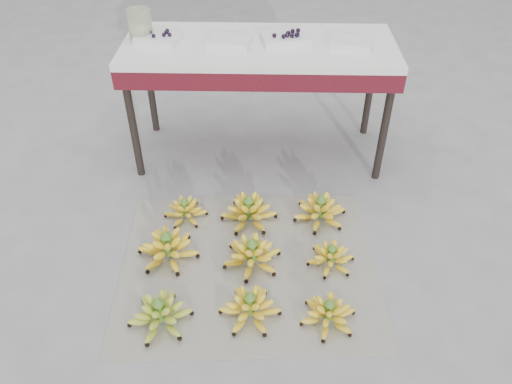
{
  "coord_description": "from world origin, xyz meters",
  "views": [
    {
      "loc": [
        0.1,
        -1.67,
        1.84
      ],
      "look_at": [
        0.05,
        0.29,
        0.25
      ],
      "focal_mm": 35.0,
      "sensor_mm": 36.0,
      "label": 1
    }
  ],
  "objects_px": {
    "bunch_back_left": "(186,211)",
    "glass_jar": "(140,24)",
    "bunch_back_center": "(249,211)",
    "tray_left": "(229,42)",
    "bunch_mid_right": "(331,257)",
    "tray_far_right": "(352,43)",
    "bunch_mid_left": "(168,248)",
    "tray_right": "(286,38)",
    "bunch_mid_center": "(252,254)",
    "vendor_table": "(259,57)",
    "tray_far_left": "(159,38)",
    "bunch_front_right": "(328,313)",
    "bunch_front_center": "(250,307)",
    "bunch_front_left": "(160,314)",
    "newspaper_mat": "(248,265)",
    "bunch_back_right": "(320,211)"
  },
  "relations": [
    {
      "from": "bunch_front_left",
      "to": "tray_far_right",
      "type": "relative_size",
      "value": 1.1
    },
    {
      "from": "bunch_front_center",
      "to": "bunch_front_right",
      "type": "xyz_separation_m",
      "value": [
        0.34,
        -0.02,
        -0.0
      ]
    },
    {
      "from": "bunch_front_left",
      "to": "bunch_back_center",
      "type": "distance_m",
      "value": 0.77
    },
    {
      "from": "bunch_mid_center",
      "to": "bunch_mid_right",
      "type": "xyz_separation_m",
      "value": [
        0.39,
        0.0,
        -0.01
      ]
    },
    {
      "from": "bunch_back_right",
      "to": "tray_far_left",
      "type": "relative_size",
      "value": 1.14
    },
    {
      "from": "bunch_front_right",
      "to": "glass_jar",
      "type": "bearing_deg",
      "value": 131.5
    },
    {
      "from": "bunch_front_left",
      "to": "tray_left",
      "type": "distance_m",
      "value": 1.5
    },
    {
      "from": "glass_jar",
      "to": "bunch_front_right",
      "type": "bearing_deg",
      "value": -53.78
    },
    {
      "from": "bunch_back_right",
      "to": "bunch_front_center",
      "type": "bearing_deg",
      "value": -114.73
    },
    {
      "from": "bunch_back_right",
      "to": "vendor_table",
      "type": "distance_m",
      "value": 0.94
    },
    {
      "from": "bunch_front_right",
      "to": "bunch_front_center",
      "type": "bearing_deg",
      "value": -178.13
    },
    {
      "from": "bunch_back_left",
      "to": "tray_left",
      "type": "relative_size",
      "value": 1.14
    },
    {
      "from": "bunch_front_left",
      "to": "bunch_mid_right",
      "type": "xyz_separation_m",
      "value": [
        0.78,
        0.37,
        -0.01
      ]
    },
    {
      "from": "bunch_back_left",
      "to": "vendor_table",
      "type": "distance_m",
      "value": 0.97
    },
    {
      "from": "bunch_front_left",
      "to": "bunch_back_center",
      "type": "height_order",
      "value": "bunch_back_center"
    },
    {
      "from": "bunch_back_left",
      "to": "tray_right",
      "type": "relative_size",
      "value": 0.99
    },
    {
      "from": "tray_left",
      "to": "tray_right",
      "type": "xyz_separation_m",
      "value": [
        0.31,
        0.05,
        0.0
      ]
    },
    {
      "from": "newspaper_mat",
      "to": "vendor_table",
      "type": "bearing_deg",
      "value": 88.31
    },
    {
      "from": "tray_left",
      "to": "tray_right",
      "type": "relative_size",
      "value": 0.87
    },
    {
      "from": "bunch_front_left",
      "to": "bunch_mid_center",
      "type": "xyz_separation_m",
      "value": [
        0.39,
        0.36,
        0.0
      ]
    },
    {
      "from": "bunch_front_center",
      "to": "bunch_mid_center",
      "type": "height_order",
      "value": "bunch_mid_center"
    },
    {
      "from": "bunch_back_right",
      "to": "tray_far_right",
      "type": "xyz_separation_m",
      "value": [
        0.16,
        0.61,
        0.69
      ]
    },
    {
      "from": "tray_far_left",
      "to": "vendor_table",
      "type": "bearing_deg",
      "value": -0.13
    },
    {
      "from": "tray_far_left",
      "to": "tray_far_right",
      "type": "relative_size",
      "value": 1.05
    },
    {
      "from": "vendor_table",
      "to": "tray_right",
      "type": "relative_size",
      "value": 5.28
    },
    {
      "from": "bunch_mid_right",
      "to": "tray_far_right",
      "type": "bearing_deg",
      "value": 84.08
    },
    {
      "from": "bunch_front_center",
      "to": "bunch_back_left",
      "type": "bearing_deg",
      "value": 123.11
    },
    {
      "from": "bunch_front_center",
      "to": "bunch_back_left",
      "type": "height_order",
      "value": "bunch_front_center"
    },
    {
      "from": "bunch_front_center",
      "to": "bunch_mid_right",
      "type": "bearing_deg",
      "value": 42.89
    },
    {
      "from": "tray_far_right",
      "to": "bunch_front_center",
      "type": "bearing_deg",
      "value": -112.36
    },
    {
      "from": "bunch_mid_left",
      "to": "tray_right",
      "type": "xyz_separation_m",
      "value": [
        0.58,
        0.97,
        0.69
      ]
    },
    {
      "from": "bunch_front_left",
      "to": "glass_jar",
      "type": "bearing_deg",
      "value": 101.36
    },
    {
      "from": "bunch_mid_center",
      "to": "bunch_back_center",
      "type": "relative_size",
      "value": 0.86
    },
    {
      "from": "bunch_back_left",
      "to": "bunch_front_left",
      "type": "bearing_deg",
      "value": -73.82
    },
    {
      "from": "bunch_mid_left",
      "to": "bunch_back_left",
      "type": "bearing_deg",
      "value": 99.64
    },
    {
      "from": "bunch_back_center",
      "to": "tray_left",
      "type": "bearing_deg",
      "value": 113.37
    },
    {
      "from": "bunch_mid_left",
      "to": "tray_far_right",
      "type": "relative_size",
      "value": 1.49
    },
    {
      "from": "bunch_mid_center",
      "to": "tray_left",
      "type": "bearing_deg",
      "value": 102.37
    },
    {
      "from": "newspaper_mat",
      "to": "bunch_front_left",
      "type": "height_order",
      "value": "bunch_front_left"
    },
    {
      "from": "bunch_back_left",
      "to": "glass_jar",
      "type": "distance_m",
      "value": 1.07
    },
    {
      "from": "bunch_back_left",
      "to": "bunch_back_center",
      "type": "relative_size",
      "value": 0.82
    },
    {
      "from": "newspaper_mat",
      "to": "tray_far_left",
      "type": "relative_size",
      "value": 4.66
    },
    {
      "from": "bunch_mid_left",
      "to": "vendor_table",
      "type": "distance_m",
      "value": 1.2
    },
    {
      "from": "bunch_front_left",
      "to": "bunch_back_left",
      "type": "bearing_deg",
      "value": 89.21
    },
    {
      "from": "bunch_mid_left",
      "to": "tray_far_left",
      "type": "distance_m",
      "value": 1.18
    },
    {
      "from": "bunch_back_center",
      "to": "glass_jar",
      "type": "relative_size",
      "value": 2.12
    },
    {
      "from": "bunch_back_center",
      "to": "vendor_table",
      "type": "height_order",
      "value": "vendor_table"
    },
    {
      "from": "bunch_back_right",
      "to": "vendor_table",
      "type": "xyz_separation_m",
      "value": [
        -0.35,
        0.65,
        0.59
      ]
    },
    {
      "from": "bunch_front_center",
      "to": "tray_left",
      "type": "relative_size",
      "value": 1.12
    },
    {
      "from": "bunch_mid_left",
      "to": "glass_jar",
      "type": "distance_m",
      "value": 1.27
    }
  ]
}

